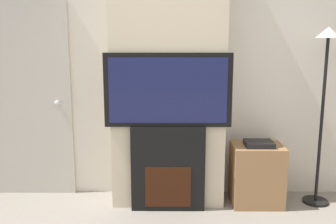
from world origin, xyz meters
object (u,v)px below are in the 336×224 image
at_px(floor_lamp, 325,82).
at_px(media_stand, 257,174).
at_px(television, 168,90).
at_px(fireplace, 168,168).

bearing_deg(floor_lamp, media_stand, -178.64).
relative_size(television, floor_lamp, 0.68).
xyz_separation_m(floor_lamp, media_stand, (-0.60, -0.01, -0.90)).
bearing_deg(fireplace, floor_lamp, 5.37).
relative_size(fireplace, floor_lamp, 0.47).
bearing_deg(floor_lamp, fireplace, -174.63).
bearing_deg(media_stand, floor_lamp, 1.36).
bearing_deg(fireplace, media_stand, 8.11).
distance_m(television, media_stand, 1.22).
distance_m(floor_lamp, media_stand, 1.08).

